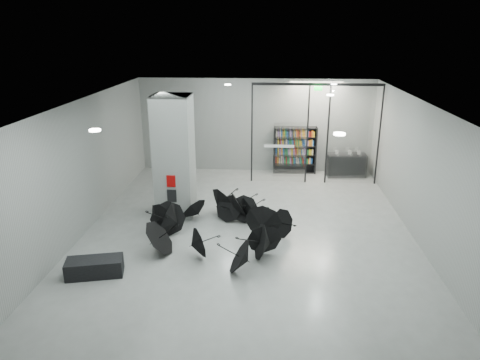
# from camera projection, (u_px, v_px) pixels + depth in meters

# --- Properties ---
(room) EXTENTS (14.00, 14.02, 4.01)m
(room) POSITION_uv_depth(u_px,v_px,m) (247.00, 148.00, 12.10)
(room) COLOR gray
(room) RESTS_ON ground
(column) EXTENTS (1.20, 1.20, 4.00)m
(column) POSITION_uv_depth(u_px,v_px,m) (174.00, 156.00, 14.43)
(column) COLOR slate
(column) RESTS_ON ground
(fire_cabinet) EXTENTS (0.28, 0.04, 0.38)m
(fire_cabinet) POSITION_uv_depth(u_px,v_px,m) (171.00, 181.00, 14.05)
(fire_cabinet) COLOR #A50A07
(fire_cabinet) RESTS_ON column
(info_panel) EXTENTS (0.30, 0.03, 0.42)m
(info_panel) POSITION_uv_depth(u_px,v_px,m) (172.00, 196.00, 14.22)
(info_panel) COLOR black
(info_panel) RESTS_ON column
(exit_sign) EXTENTS (0.30, 0.06, 0.15)m
(exit_sign) POSITION_uv_depth(u_px,v_px,m) (318.00, 88.00, 16.63)
(exit_sign) COLOR #0CE533
(exit_sign) RESTS_ON room
(glass_partition) EXTENTS (5.06, 0.08, 4.00)m
(glass_partition) POSITION_uv_depth(u_px,v_px,m) (315.00, 130.00, 17.35)
(glass_partition) COLOR silver
(glass_partition) RESTS_ON ground
(bench) EXTENTS (1.50, 0.91, 0.45)m
(bench) POSITION_uv_depth(u_px,v_px,m) (95.00, 267.00, 11.18)
(bench) COLOR black
(bench) RESTS_ON ground
(bookshelf) EXTENTS (1.85, 0.49, 2.01)m
(bookshelf) POSITION_uv_depth(u_px,v_px,m) (295.00, 150.00, 18.96)
(bookshelf) COLOR black
(bookshelf) RESTS_ON ground
(shop_counter) EXTENTS (1.66, 0.77, 0.97)m
(shop_counter) POSITION_uv_depth(u_px,v_px,m) (346.00, 165.00, 18.66)
(shop_counter) COLOR black
(shop_counter) RESTS_ON ground
(umbrella_cluster) EXTENTS (4.84, 4.81, 1.29)m
(umbrella_cluster) POSITION_uv_depth(u_px,v_px,m) (218.00, 227.00, 13.25)
(umbrella_cluster) COLOR black
(umbrella_cluster) RESTS_ON ground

